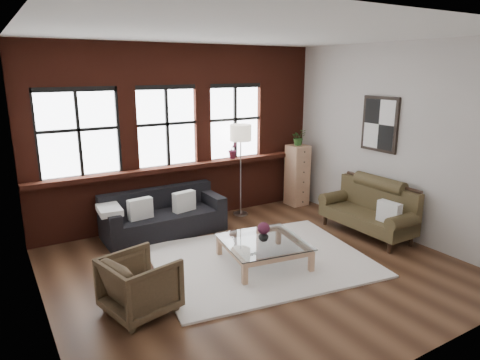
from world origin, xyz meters
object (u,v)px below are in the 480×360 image
dark_sofa (164,213)px  vintage_settee (367,209)px  coffee_table (263,253)px  floor_lamp (241,167)px  armchair (140,285)px  drawer_chest (297,175)px  vase (264,236)px

dark_sofa → vintage_settee: bearing=-31.9°
dark_sofa → coffee_table: 2.04m
vintage_settee → floor_lamp: size_ratio=0.89×
armchair → drawer_chest: drawer_chest is taller
vintage_settee → armchair: 4.10m
armchair → floor_lamp: bearing=-63.3°
armchair → floor_lamp: floor_lamp is taller
armchair → coffee_table: bearing=-94.6°
dark_sofa → armchair: bearing=-117.9°
vase → drawer_chest: (2.22, 2.02, 0.19)m
vintage_settee → vase: bearing=-178.8°
armchair → drawer_chest: bearing=-74.3°
coffee_table → vase: 0.26m
vintage_settee → floor_lamp: (-1.28, 2.02, 0.50)m
vintage_settee → drawer_chest: size_ratio=1.36×
dark_sofa → coffee_table: size_ratio=1.82×
vintage_settee → coffee_table: vintage_settee is taller
vintage_settee → coffee_table: size_ratio=1.52×
coffee_table → drawer_chest: drawer_chest is taller
coffee_table → vase: vase is taller
armchair → vase: bearing=-94.6°
dark_sofa → vase: (0.78, -1.87, 0.07)m
vintage_settee → vase: vintage_settee is taller
dark_sofa → armchair: dark_sofa is taller
armchair → vintage_settee: bearing=-98.6°
coffee_table → vase: (-0.00, 0.00, 0.26)m
armchair → vase: size_ratio=4.89×
vintage_settee → floor_lamp: 2.44m
coffee_table → vintage_settee: bearing=1.2°
coffee_table → vase: size_ratio=7.21×
armchair → coffee_table: 1.96m
dark_sofa → floor_lamp: floor_lamp is taller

